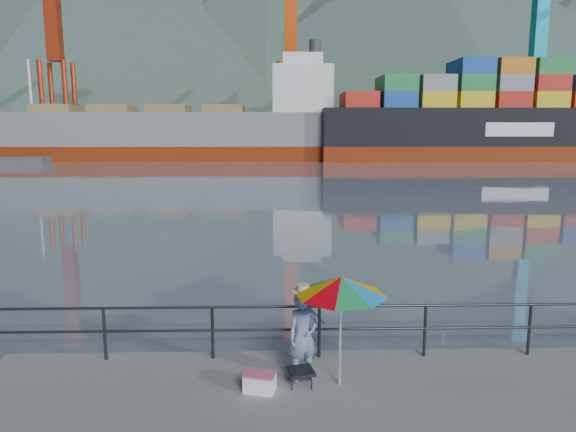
# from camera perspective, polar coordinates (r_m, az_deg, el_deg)

# --- Properties ---
(harbor_water) EXTENTS (500.00, 280.00, 0.00)m
(harbor_water) POSITION_cam_1_polar(r_m,az_deg,el_deg) (137.51, -2.43, 7.62)
(harbor_water) COLOR slate
(harbor_water) RESTS_ON ground
(far_dock) EXTENTS (200.00, 40.00, 0.40)m
(far_dock) POSITION_cam_1_polar(r_m,az_deg,el_deg) (100.82, 2.97, 6.97)
(far_dock) COLOR #514F4C
(far_dock) RESTS_ON ground
(guardrail) EXTENTS (22.00, 0.06, 1.03)m
(guardrail) POSITION_cam_1_polar(r_m,az_deg,el_deg) (10.08, -14.17, -12.43)
(guardrail) COLOR #2D3033
(guardrail) RESTS_ON ground
(mountains) EXTENTS (600.00, 332.80, 80.00)m
(mountains) POSITION_cam_1_polar(r_m,az_deg,el_deg) (220.51, 8.47, 17.46)
(mountains) COLOR #385147
(mountains) RESTS_ON ground
(port_cranes) EXTENTS (116.00, 28.00, 38.40)m
(port_cranes) POSITION_cam_1_polar(r_m,az_deg,el_deg) (96.58, 16.53, 16.02)
(port_cranes) COLOR red
(port_cranes) RESTS_ON ground
(container_stacks) EXTENTS (58.00, 5.40, 7.80)m
(container_stacks) POSITION_cam_1_polar(r_m,az_deg,el_deg) (106.41, 16.98, 8.15)
(container_stacks) COLOR #194CA5
(container_stacks) RESTS_ON ground
(fisherman) EXTENTS (0.66, 0.56, 1.55)m
(fisherman) POSITION_cam_1_polar(r_m,az_deg,el_deg) (8.98, 1.68, -13.20)
(fisherman) COLOR navy
(fisherman) RESTS_ON ground
(beach_umbrella) EXTENTS (1.87, 1.87, 1.88)m
(beach_umbrella) POSITION_cam_1_polar(r_m,az_deg,el_deg) (8.49, 5.93, -7.76)
(beach_umbrella) COLOR white
(beach_umbrella) RESTS_ON ground
(folding_stool) EXTENTS (0.49, 0.49, 0.27)m
(folding_stool) POSITION_cam_1_polar(r_m,az_deg,el_deg) (9.03, 1.48, -17.45)
(folding_stool) COLOR black
(folding_stool) RESTS_ON ground
(cooler_bag) EXTENTS (0.56, 0.44, 0.28)m
(cooler_bag) POSITION_cam_1_polar(r_m,az_deg,el_deg) (8.86, -3.16, -18.04)
(cooler_bag) COLOR white
(cooler_bag) RESTS_ON ground
(fishing_rod) EXTENTS (0.75, 1.67, 1.28)m
(fishing_rod) POSITION_cam_1_polar(r_m,az_deg,el_deg) (10.24, 2.44, -14.95)
(fishing_rod) COLOR black
(fishing_rod) RESTS_ON ground
(bulk_carrier) EXTENTS (56.05, 9.70, 14.50)m
(bulk_carrier) POSITION_cam_1_polar(r_m,az_deg,el_deg) (82.05, -9.80, 9.14)
(bulk_carrier) COLOR maroon
(bulk_carrier) RESTS_ON ground
(container_ship) EXTENTS (56.90, 9.48, 18.10)m
(container_ship) POSITION_cam_1_polar(r_m,az_deg,el_deg) (87.51, 24.03, 9.66)
(container_ship) COLOR maroon
(container_ship) RESTS_ON ground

